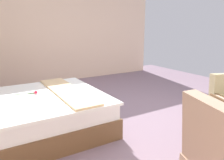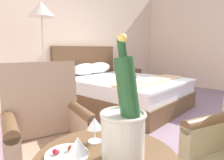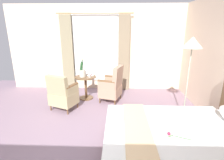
{
  "view_description": "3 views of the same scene",
  "coord_description": "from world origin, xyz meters",
  "px_view_note": "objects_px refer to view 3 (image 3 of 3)",
  "views": [
    {
      "loc": [
        -2.86,
        2.1,
        1.53
      ],
      "look_at": [
        -0.78,
        0.84,
        0.93
      ],
      "focal_mm": 35.0,
      "sensor_mm": 36.0,
      "label": 1
    },
    {
      "loc": [
        -2.76,
        -0.74,
        1.12
      ],
      "look_at": [
        -1.17,
        0.67,
        0.78
      ],
      "focal_mm": 32.0,
      "sensor_mm": 36.0,
      "label": 2
    },
    {
      "loc": [
        2.56,
        0.73,
        2.01
      ],
      "look_at": [
        -1.14,
        0.59,
        0.89
      ],
      "focal_mm": 28.0,
      "sensor_mm": 36.0,
      "label": 3
    }
  ],
  "objects_px": {
    "champagne_bucket": "(82,72)",
    "armchair_by_window": "(112,86)",
    "side_table_round": "(86,86)",
    "snack_plate": "(90,75)",
    "bed": "(182,144)",
    "floor_lamp_brass": "(192,49)",
    "armchair_facing_bed": "(62,94)",
    "wine_glass_near_bucket": "(90,74)",
    "wine_glass_near_edge": "(86,72)"
  },
  "relations": [
    {
      "from": "wine_glass_near_bucket",
      "to": "armchair_by_window",
      "type": "bearing_deg",
      "value": 80.94
    },
    {
      "from": "bed",
      "to": "armchair_facing_bed",
      "type": "distance_m",
      "value": 2.92
    },
    {
      "from": "snack_plate",
      "to": "armchair_facing_bed",
      "type": "height_order",
      "value": "armchair_facing_bed"
    },
    {
      "from": "wine_glass_near_edge",
      "to": "armchair_facing_bed",
      "type": "height_order",
      "value": "armchair_facing_bed"
    },
    {
      "from": "bed",
      "to": "champagne_bucket",
      "type": "height_order",
      "value": "champagne_bucket"
    },
    {
      "from": "armchair_by_window",
      "to": "armchair_facing_bed",
      "type": "bearing_deg",
      "value": -64.2
    },
    {
      "from": "armchair_by_window",
      "to": "armchair_facing_bed",
      "type": "height_order",
      "value": "armchair_by_window"
    },
    {
      "from": "side_table_round",
      "to": "wine_glass_near_edge",
      "type": "xyz_separation_m",
      "value": [
        -0.16,
        -0.02,
        0.38
      ]
    },
    {
      "from": "bed",
      "to": "side_table_round",
      "type": "xyz_separation_m",
      "value": [
        -2.46,
        -1.91,
        0.08
      ]
    },
    {
      "from": "armchair_facing_bed",
      "to": "wine_glass_near_bucket",
      "type": "bearing_deg",
      "value": 139.86
    },
    {
      "from": "bed",
      "to": "floor_lamp_brass",
      "type": "distance_m",
      "value": 1.93
    },
    {
      "from": "bed",
      "to": "wine_glass_near_edge",
      "type": "distance_m",
      "value": 3.29
    },
    {
      "from": "wine_glass_near_bucket",
      "to": "snack_plate",
      "type": "height_order",
      "value": "wine_glass_near_bucket"
    },
    {
      "from": "champagne_bucket",
      "to": "armchair_facing_bed",
      "type": "xyz_separation_m",
      "value": [
        0.73,
        -0.37,
        -0.39
      ]
    },
    {
      "from": "bed",
      "to": "floor_lamp_brass",
      "type": "xyz_separation_m",
      "value": [
        -1.35,
        0.52,
        1.28
      ]
    },
    {
      "from": "bed",
      "to": "floor_lamp_brass",
      "type": "relative_size",
      "value": 1.22
    },
    {
      "from": "bed",
      "to": "snack_plate",
      "type": "bearing_deg",
      "value": -145.28
    },
    {
      "from": "bed",
      "to": "wine_glass_near_bucket",
      "type": "bearing_deg",
      "value": -143.48
    },
    {
      "from": "floor_lamp_brass",
      "to": "armchair_facing_bed",
      "type": "relative_size",
      "value": 1.97
    },
    {
      "from": "side_table_round",
      "to": "champagne_bucket",
      "type": "xyz_separation_m",
      "value": [
        0.02,
        -0.08,
        0.42
      ]
    },
    {
      "from": "wine_glass_near_bucket",
      "to": "snack_plate",
      "type": "relative_size",
      "value": 0.67
    },
    {
      "from": "bed",
      "to": "floor_lamp_brass",
      "type": "height_order",
      "value": "floor_lamp_brass"
    },
    {
      "from": "side_table_round",
      "to": "wine_glass_near_bucket",
      "type": "distance_m",
      "value": 0.39
    },
    {
      "from": "snack_plate",
      "to": "armchair_by_window",
      "type": "xyz_separation_m",
      "value": [
        0.27,
        0.64,
        -0.22
      ]
    },
    {
      "from": "armchair_by_window",
      "to": "bed",
      "type": "bearing_deg",
      "value": 26.37
    },
    {
      "from": "champagne_bucket",
      "to": "armchair_by_window",
      "type": "distance_m",
      "value": 0.94
    },
    {
      "from": "side_table_round",
      "to": "snack_plate",
      "type": "relative_size",
      "value": 3.62
    },
    {
      "from": "bed",
      "to": "side_table_round",
      "type": "bearing_deg",
      "value": -142.17
    },
    {
      "from": "floor_lamp_brass",
      "to": "champagne_bucket",
      "type": "relative_size",
      "value": 3.6
    },
    {
      "from": "side_table_round",
      "to": "armchair_facing_bed",
      "type": "relative_size",
      "value": 0.72
    },
    {
      "from": "side_table_round",
      "to": "snack_plate",
      "type": "bearing_deg",
      "value": 129.64
    },
    {
      "from": "champagne_bucket",
      "to": "armchair_facing_bed",
      "type": "relative_size",
      "value": 0.55
    },
    {
      "from": "bed",
      "to": "side_table_round",
      "type": "distance_m",
      "value": 3.12
    },
    {
      "from": "wine_glass_near_edge",
      "to": "armchair_facing_bed",
      "type": "distance_m",
      "value": 1.07
    },
    {
      "from": "wine_glass_near_edge",
      "to": "armchair_by_window",
      "type": "distance_m",
      "value": 0.91
    },
    {
      "from": "bed",
      "to": "wine_glass_near_edge",
      "type": "relative_size",
      "value": 15.04
    },
    {
      "from": "champagne_bucket",
      "to": "snack_plate",
      "type": "relative_size",
      "value": 2.77
    },
    {
      "from": "bed",
      "to": "armchair_facing_bed",
      "type": "bearing_deg",
      "value": -125.88
    },
    {
      "from": "champagne_bucket",
      "to": "armchair_by_window",
      "type": "height_order",
      "value": "champagne_bucket"
    },
    {
      "from": "side_table_round",
      "to": "armchair_facing_bed",
      "type": "bearing_deg",
      "value": -30.8
    },
    {
      "from": "champagne_bucket",
      "to": "side_table_round",
      "type": "bearing_deg",
      "value": 104.71
    },
    {
      "from": "side_table_round",
      "to": "snack_plate",
      "type": "distance_m",
      "value": 0.33
    },
    {
      "from": "side_table_round",
      "to": "wine_glass_near_edge",
      "type": "bearing_deg",
      "value": -174.4
    },
    {
      "from": "champagne_bucket",
      "to": "snack_plate",
      "type": "distance_m",
      "value": 0.28
    },
    {
      "from": "wine_glass_near_bucket",
      "to": "armchair_facing_bed",
      "type": "height_order",
      "value": "armchair_facing_bed"
    },
    {
      "from": "wine_glass_near_bucket",
      "to": "armchair_by_window",
      "type": "relative_size",
      "value": 0.12
    },
    {
      "from": "side_table_round",
      "to": "wine_glass_near_edge",
      "type": "relative_size",
      "value": 4.47
    },
    {
      "from": "bed",
      "to": "armchair_by_window",
      "type": "xyz_separation_m",
      "value": [
        -2.3,
        -1.14,
        0.14
      ]
    },
    {
      "from": "side_table_round",
      "to": "snack_plate",
      "type": "xyz_separation_m",
      "value": [
        -0.11,
        0.13,
        0.28
      ]
    },
    {
      "from": "wine_glass_near_bucket",
      "to": "armchair_facing_bed",
      "type": "xyz_separation_m",
      "value": [
        0.69,
        -0.58,
        -0.33
      ]
    }
  ]
}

